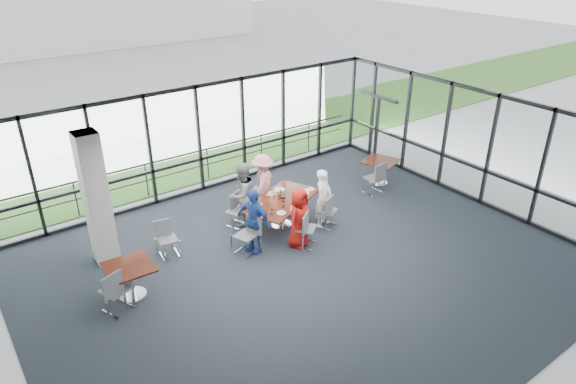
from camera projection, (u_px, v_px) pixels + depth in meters
floor at (305, 267)px, 11.92m from camera, size 12.00×10.00×0.02m
ceiling at (307, 137)px, 10.47m from camera, size 12.00×10.00×0.04m
wall_left at (5, 314)px, 8.02m from camera, size 0.10×10.00×3.20m
wall_front at (515, 334)px, 7.60m from camera, size 12.00×0.10×3.20m
curtain_wall_back at (199, 140)px, 14.79m from camera, size 12.00×0.10×3.20m
curtain_wall_right at (474, 146)px, 14.37m from camera, size 0.10×10.00×3.20m
exit_door at (377, 128)px, 17.32m from camera, size 0.12×1.60×2.10m
structural_column at (96, 200)px, 11.44m from camera, size 0.50×0.50×3.20m
apron at (140, 142)px, 19.11m from camera, size 80.00×70.00×0.02m
grass_strip at (162, 158)px, 17.66m from camera, size 80.00×5.00×0.01m
guard_rail at (193, 168)px, 15.71m from camera, size 12.00×0.06×0.06m
main_table at (281, 204)px, 13.32m from camera, size 2.44×1.93×0.75m
side_table_left at (129, 270)px, 10.67m from camera, size 0.99×0.99×0.75m
side_table_right at (380, 164)px, 15.61m from camera, size 1.21×1.21×0.75m
diner_near_left at (299, 218)px, 12.39m from camera, size 0.88×0.73×1.53m
diner_near_right at (323, 198)px, 13.26m from camera, size 0.70×0.62×1.59m
diner_far_left at (242, 195)px, 13.27m from camera, size 0.96×0.73×1.74m
diner_far_right at (263, 183)px, 13.99m from camera, size 1.19×1.04×1.65m
diner_end at (254, 220)px, 12.17m from camera, size 0.80×1.08×1.65m
chair_main_nl at (305, 228)px, 12.51m from camera, size 0.67×0.67×0.97m
chair_main_nr at (327, 211)px, 13.35m from camera, size 0.60×0.60×0.92m
chair_main_fl at (236, 211)px, 13.41m from camera, size 0.53×0.53×0.83m
chair_main_fr at (261, 191)px, 14.32m from camera, size 0.67×0.67×0.99m
chair_main_end at (246, 236)px, 12.22m from camera, size 0.59×0.59×0.95m
chair_spare_la at (115, 290)px, 10.32m from camera, size 0.63×0.63×1.00m
chair_spare_lb at (168, 239)px, 12.14m from camera, size 0.49×0.49×0.87m
chair_spare_r at (374, 178)px, 15.05m from camera, size 0.50×0.50×0.99m
plate_nl at (281, 213)px, 12.63m from camera, size 0.23×0.23×0.01m
plate_nr at (304, 193)px, 13.59m from camera, size 0.26×0.26×0.01m
plate_fl at (257, 205)px, 13.02m from camera, size 0.28×0.28×0.01m
plate_fr at (279, 189)px, 13.79m from camera, size 0.28×0.28×0.01m
plate_end at (261, 215)px, 12.54m from camera, size 0.25×0.25×0.01m
tumbler_a at (284, 204)px, 12.91m from camera, size 0.07×0.07×0.14m
tumbler_b at (293, 195)px, 13.35m from camera, size 0.07×0.07×0.15m
tumbler_c at (274, 193)px, 13.45m from camera, size 0.07×0.07×0.14m
tumbler_d at (272, 212)px, 12.57m from camera, size 0.06×0.06×0.13m
menu_a at (294, 208)px, 12.86m from camera, size 0.33×0.33×0.00m
menu_b at (310, 189)px, 13.81m from camera, size 0.28×0.20×0.00m
menu_c at (271, 193)px, 13.59m from camera, size 0.35×0.33×0.00m
condiment_caddy at (283, 198)px, 13.33m from camera, size 0.10×0.07×0.04m
ketchup_bottle at (279, 196)px, 13.25m from camera, size 0.06×0.06×0.18m
green_bottle at (281, 194)px, 13.36m from camera, size 0.05×0.05×0.20m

